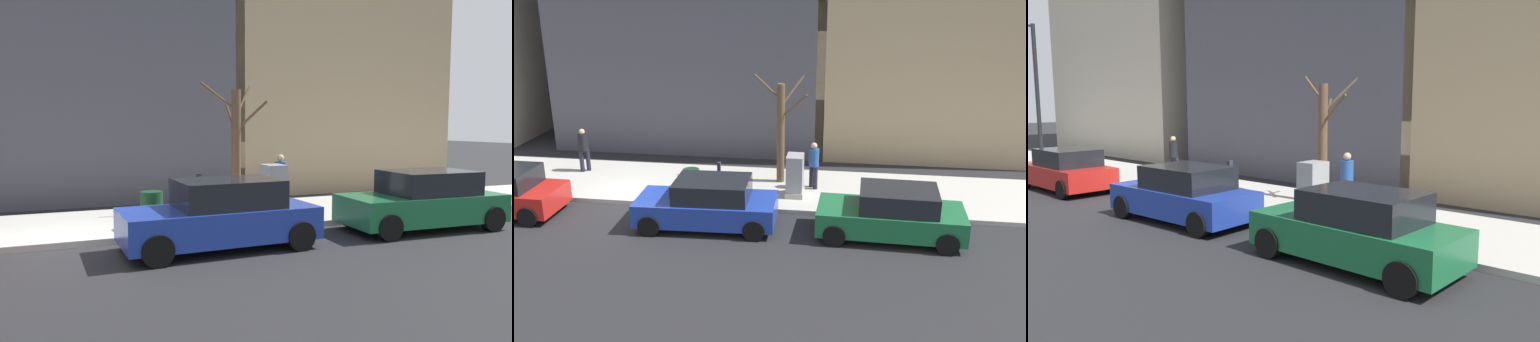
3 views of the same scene
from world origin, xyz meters
The scene contains 10 objects.
ground_plane centered at (0.00, 0.00, 0.00)m, with size 120.00×120.00×0.00m, color #232326.
sidewalk centered at (2.00, 0.00, 0.07)m, with size 4.00×36.00×0.15m, color #B2AFA8.
parked_car_green centered at (-1.23, -8.56, 0.74)m, with size 2.03×4.25×1.52m.
parked_car_blue centered at (-1.24, -3.10, 0.74)m, with size 2.06×4.27×1.52m.
parking_meter centered at (0.45, -3.06, 0.98)m, with size 0.14×0.10×1.35m.
utility_box centered at (1.30, -5.47, 0.85)m, with size 0.83×0.61×1.43m.
bare_tree centered at (2.62, -4.83, 2.07)m, with size 0.99×1.95×3.84m.
trash_bin centered at (0.90, -1.97, 0.60)m, with size 0.56×0.56×0.90m, color #14381E.
pedestrian_near_meter centered at (2.10, -6.05, 1.09)m, with size 0.36×0.36×1.66m.
pedestrian_midblock centered at (2.67, 2.70, 1.09)m, with size 0.36×0.36×1.66m.
Camera 2 is at (-16.73, -7.21, 7.36)m, focal length 40.00 mm.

